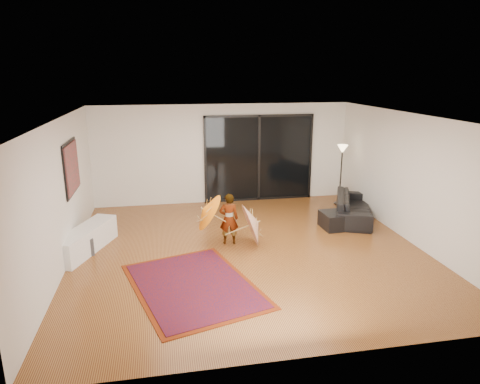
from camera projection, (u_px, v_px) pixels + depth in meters
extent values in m
plane|color=#976029|center=(248.00, 250.00, 8.77)|extent=(7.00, 7.00, 0.00)
plane|color=white|center=(249.00, 117.00, 8.04)|extent=(7.00, 7.00, 0.00)
plane|color=silver|center=(223.00, 154.00, 11.71)|extent=(7.00, 0.00, 7.00)
plane|color=silver|center=(308.00, 261.00, 5.09)|extent=(7.00, 0.00, 7.00)
plane|color=silver|center=(61.00, 195.00, 7.79)|extent=(0.00, 7.00, 7.00)
plane|color=silver|center=(411.00, 179.00, 9.01)|extent=(0.00, 7.00, 7.00)
cube|color=black|center=(259.00, 158.00, 11.90)|extent=(3.00, 0.04, 2.40)
cube|color=black|center=(260.00, 116.00, 11.56)|extent=(3.06, 0.06, 0.06)
cube|color=black|center=(259.00, 199.00, 12.20)|extent=(3.06, 0.06, 0.06)
cube|color=black|center=(259.00, 158.00, 11.88)|extent=(0.06, 0.06, 2.40)
cube|color=black|center=(71.00, 168.00, 8.66)|extent=(0.02, 1.28, 1.08)
cube|color=#205040|center=(72.00, 168.00, 8.66)|extent=(0.03, 1.18, 0.98)
cube|color=white|center=(86.00, 240.00, 8.63)|extent=(1.09, 1.83, 0.50)
cube|color=#424244|center=(85.00, 246.00, 8.50)|extent=(0.38, 0.38, 0.35)
cube|color=#601E08|center=(193.00, 286.00, 7.29)|extent=(2.55, 3.06, 0.01)
cube|color=maroon|center=(193.00, 285.00, 7.29)|extent=(2.35, 2.86, 0.02)
imported|color=black|center=(354.00, 207.00, 10.56)|extent=(1.57, 2.24, 0.61)
cube|color=black|center=(336.00, 220.00, 9.96)|extent=(0.69, 0.69, 0.37)
cylinder|color=black|center=(339.00, 203.00, 11.81)|extent=(0.28, 0.28, 0.03)
cylinder|color=black|center=(341.00, 177.00, 11.61)|extent=(0.04, 0.04, 1.52)
cone|color=#FFD899|center=(343.00, 149.00, 11.40)|extent=(0.28, 0.28, 0.22)
imported|color=#999999|center=(229.00, 219.00, 8.96)|extent=(0.42, 0.29, 1.10)
cone|color=orange|center=(203.00, 213.00, 8.77)|extent=(0.59, 0.82, 0.78)
cylinder|color=#A18145|center=(203.00, 228.00, 8.86)|extent=(0.43, 0.02, 0.29)
cylinder|color=#A18145|center=(203.00, 208.00, 8.74)|extent=(0.05, 0.02, 0.05)
cone|color=silver|center=(258.00, 221.00, 8.94)|extent=(0.48, 0.93, 0.94)
cylinder|color=#A18145|center=(258.00, 238.00, 9.04)|extent=(0.53, 0.02, 0.20)
cylinder|color=#A18145|center=(258.00, 216.00, 8.91)|extent=(0.06, 0.02, 0.04)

